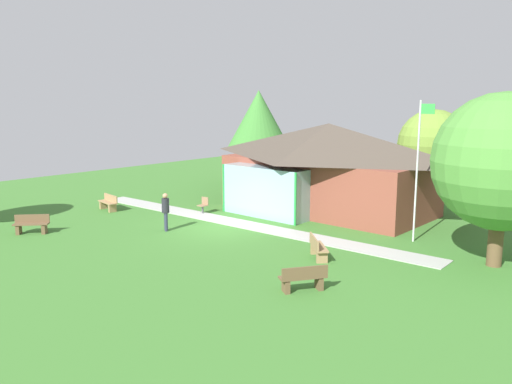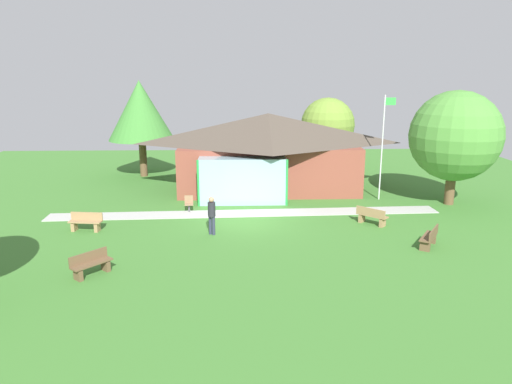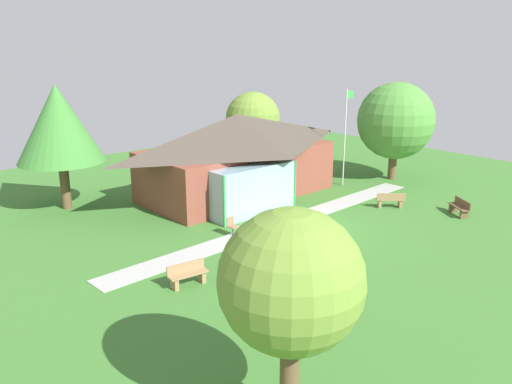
# 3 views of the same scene
# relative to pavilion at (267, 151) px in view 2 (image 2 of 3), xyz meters

# --- Properties ---
(ground_plane) EXTENTS (44.00, 44.00, 0.00)m
(ground_plane) POSITION_rel_pavilion_xyz_m (-1.40, -6.51, -2.43)
(ground_plane) COLOR #3D752D
(pavilion) EXTENTS (11.64, 7.12, 4.67)m
(pavilion) POSITION_rel_pavilion_xyz_m (0.00, 0.00, 0.00)
(pavilion) COLOR brown
(pavilion) RESTS_ON ground_plane
(footpath) EXTENTS (20.07, 2.08, 0.03)m
(footpath) POSITION_rel_pavilion_xyz_m (-1.40, -5.21, -2.41)
(footpath) COLOR #ADADA8
(footpath) RESTS_ON ground_plane
(flagpole) EXTENTS (0.64, 0.08, 5.88)m
(flagpole) POSITION_rel_pavilion_xyz_m (6.31, -2.62, 0.81)
(flagpole) COLOR silver
(flagpole) RESTS_ON ground_plane
(bench_mid_right) EXTENTS (1.39, 1.35, 0.84)m
(bench_mid_right) POSITION_rel_pavilion_xyz_m (4.61, -7.24, -2.03)
(bench_mid_right) COLOR #9E7A51
(bench_mid_right) RESTS_ON ground_plane
(bench_front_left) EXTENTS (1.33, 1.41, 0.84)m
(bench_front_left) POSITION_rel_pavilion_xyz_m (-7.03, -12.70, -2.03)
(bench_front_left) COLOR brown
(bench_front_left) RESTS_ON ground_plane
(bench_mid_left) EXTENTS (1.54, 0.63, 0.84)m
(bench_mid_left) POSITION_rel_pavilion_xyz_m (-8.75, -7.68, -2.03)
(bench_mid_left) COLOR #9E7A51
(bench_mid_left) RESTS_ON ground_plane
(bench_lawn_far_right) EXTENTS (1.19, 1.49, 0.84)m
(bench_lawn_far_right) POSITION_rel_pavilion_xyz_m (6.21, -10.32, -2.03)
(bench_lawn_far_right) COLOR brown
(bench_lawn_far_right) RESTS_ON ground_plane
(patio_chair_west) EXTENTS (0.48, 0.48, 0.86)m
(patio_chair_west) POSITION_rel_pavilion_xyz_m (-4.33, -4.83, -2.01)
(patio_chair_west) COLOR #8C6B4C
(patio_chair_west) RESTS_ON ground_plane
(visitor_strolling_lawn) EXTENTS (0.34, 0.34, 1.74)m
(visitor_strolling_lawn) POSITION_rel_pavilion_xyz_m (-2.93, -8.41, -1.41)
(visitor_strolling_lawn) COLOR #2D3347
(visitor_strolling_lawn) RESTS_ON ground_plane
(tree_behind_pavilion_left) EXTENTS (4.44, 4.44, 6.55)m
(tree_behind_pavilion_left) POSITION_rel_pavilion_xyz_m (-8.38, 4.19, 2.10)
(tree_behind_pavilion_left) COLOR brown
(tree_behind_pavilion_left) RESTS_ON ground_plane
(tree_behind_pavilion_right) EXTENTS (3.64, 3.64, 5.42)m
(tree_behind_pavilion_right) POSITION_rel_pavilion_xyz_m (4.31, 3.58, 1.15)
(tree_behind_pavilion_right) COLOR brown
(tree_behind_pavilion_right) RESTS_ON ground_plane
(tree_east_hedge) EXTENTS (4.83, 4.83, 6.19)m
(tree_east_hedge) POSITION_rel_pavilion_xyz_m (9.86, -3.74, 1.33)
(tree_east_hedge) COLOR brown
(tree_east_hedge) RESTS_ON ground_plane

